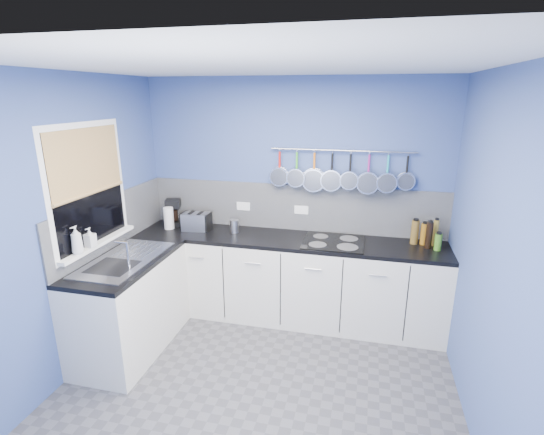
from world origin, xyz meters
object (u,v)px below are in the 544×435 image
at_px(hob, 334,242).
at_px(soap_bottle_b, 90,237).
at_px(canister, 234,226).
at_px(soap_bottle_a, 76,240).
at_px(paper_towel, 169,218).
at_px(toaster, 196,222).
at_px(coffee_maker, 173,213).

bearing_deg(hob, soap_bottle_b, -153.62).
height_order(soap_bottle_b, canister, soap_bottle_b).
bearing_deg(soap_bottle_a, paper_towel, 79.95).
xyz_separation_m(soap_bottle_a, toaster, (0.52, 1.21, -0.18)).
distance_m(coffee_maker, toaster, 0.33).
bearing_deg(hob, canister, 175.90).
bearing_deg(canister, paper_towel, -175.82).
xyz_separation_m(soap_bottle_a, coffee_maker, (0.20, 1.30, -0.12)).
xyz_separation_m(paper_towel, canister, (0.74, 0.05, -0.05)).
height_order(soap_bottle_a, coffee_maker, soap_bottle_a).
height_order(coffee_maker, hob, coffee_maker).
xyz_separation_m(soap_bottle_b, canister, (0.95, 1.07, -0.17)).
relative_size(toaster, hob, 0.49).
bearing_deg(soap_bottle_b, canister, 48.64).
height_order(soap_bottle_b, hob, soap_bottle_b).
height_order(coffee_maker, toaster, coffee_maker).
relative_size(soap_bottle_a, canister, 1.75).
relative_size(soap_bottle_b, hob, 0.29).
height_order(soap_bottle_b, paper_towel, soap_bottle_b).
xyz_separation_m(toaster, hob, (1.49, -0.05, -0.09)).
xyz_separation_m(soap_bottle_a, canister, (0.95, 1.24, -0.20)).
xyz_separation_m(soap_bottle_b, toaster, (0.52, 1.05, -0.14)).
relative_size(soap_bottle_b, coffee_maker, 0.58).
xyz_separation_m(coffee_maker, canister, (0.74, -0.06, -0.08)).
bearing_deg(coffee_maker, soap_bottle_a, -117.19).
height_order(soap_bottle_b, toaster, soap_bottle_b).
bearing_deg(hob, toaster, 177.95).
bearing_deg(coffee_maker, hob, -22.59).
distance_m(coffee_maker, canister, 0.75).
bearing_deg(soap_bottle_a, soap_bottle_b, 90.00).
bearing_deg(coffee_maker, paper_towel, -105.28).
bearing_deg(paper_towel, coffee_maker, 92.99).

